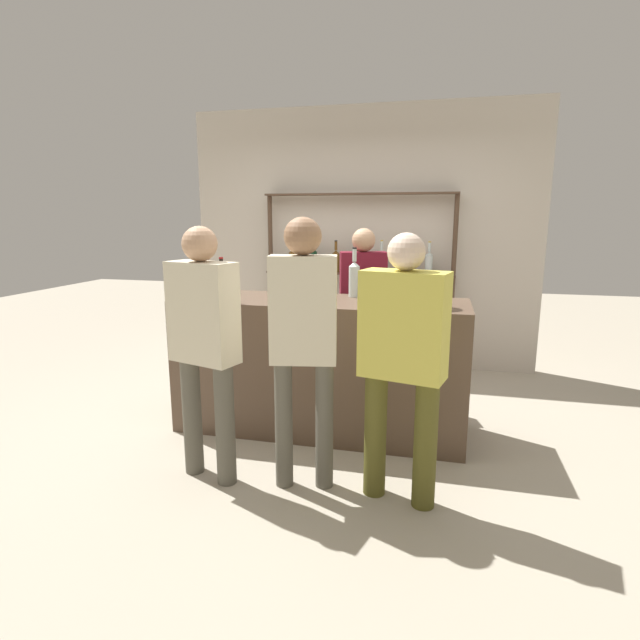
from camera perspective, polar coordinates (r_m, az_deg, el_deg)
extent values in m
plane|color=#B2A893|center=(4.05, 0.00, -12.22)|extent=(16.00, 16.00, 0.00)
cube|color=brown|center=(3.87, 0.00, -5.23)|extent=(2.20, 0.68, 1.03)
cube|color=beige|center=(5.61, 4.74, 9.20)|extent=(3.80, 0.12, 2.80)
cylinder|color=#4C3828|center=(5.72, -5.60, 4.64)|extent=(0.05, 0.05, 1.89)
cylinder|color=#4C3828|center=(5.40, 14.92, 3.90)|extent=(0.05, 0.05, 1.89)
cube|color=#4C3828|center=(5.43, 4.52, 14.17)|extent=(2.05, 0.18, 0.02)
cube|color=#4C3828|center=(5.46, 4.38, 5.33)|extent=(2.05, 0.18, 0.02)
cylinder|color=brown|center=(5.62, -3.19, 6.66)|extent=(0.08, 0.08, 0.20)
cone|color=brown|center=(5.61, -3.20, 7.86)|extent=(0.08, 0.08, 0.03)
cylinder|color=brown|center=(5.60, -3.21, 8.54)|extent=(0.03, 0.03, 0.10)
cylinder|color=black|center=(5.60, -3.22, 9.11)|extent=(0.03, 0.03, 0.01)
cylinder|color=black|center=(5.55, -0.71, 6.69)|extent=(0.07, 0.07, 0.22)
cone|color=black|center=(5.54, -0.71, 7.97)|extent=(0.07, 0.07, 0.03)
cylinder|color=black|center=(5.54, -0.72, 8.50)|extent=(0.03, 0.03, 0.07)
cylinder|color=maroon|center=(5.54, -0.72, 8.93)|extent=(0.03, 0.03, 0.01)
cylinder|color=brown|center=(5.49, 1.82, 6.55)|extent=(0.08, 0.08, 0.20)
cone|color=brown|center=(5.48, 1.83, 7.78)|extent=(0.08, 0.08, 0.04)
cylinder|color=brown|center=(5.48, 1.83, 8.47)|extent=(0.03, 0.03, 0.10)
cylinder|color=black|center=(5.48, 1.84, 9.03)|extent=(0.03, 0.03, 0.01)
cylinder|color=black|center=(5.45, 4.40, 6.65)|extent=(0.08, 0.08, 0.23)
cone|color=black|center=(5.44, 4.43, 8.04)|extent=(0.08, 0.08, 0.04)
cylinder|color=black|center=(5.43, 4.43, 8.64)|extent=(0.03, 0.03, 0.08)
cylinder|color=gold|center=(5.43, 4.44, 9.11)|extent=(0.03, 0.03, 0.01)
cylinder|color=silver|center=(5.41, 7.02, 6.44)|extent=(0.08, 0.08, 0.21)
cone|color=silver|center=(5.40, 7.05, 7.73)|extent=(0.08, 0.08, 0.03)
cylinder|color=silver|center=(5.40, 7.07, 8.42)|extent=(0.03, 0.03, 0.10)
cylinder|color=gold|center=(5.40, 7.08, 8.99)|extent=(0.03, 0.03, 0.01)
cylinder|color=brown|center=(5.39, 9.66, 6.34)|extent=(0.07, 0.07, 0.21)
cone|color=brown|center=(5.38, 9.71, 7.61)|extent=(0.07, 0.07, 0.03)
cylinder|color=brown|center=(5.38, 9.73, 8.21)|extent=(0.03, 0.03, 0.08)
cylinder|color=gold|center=(5.38, 9.74, 8.71)|extent=(0.03, 0.03, 0.01)
cylinder|color=silver|center=(5.38, 12.32, 6.18)|extent=(0.08, 0.08, 0.20)
cone|color=silver|center=(5.37, 12.37, 7.43)|extent=(0.08, 0.08, 0.04)
cylinder|color=silver|center=(5.37, 12.41, 8.13)|extent=(0.03, 0.03, 0.10)
cylinder|color=gold|center=(5.36, 12.43, 8.71)|extent=(0.03, 0.03, 0.01)
cylinder|color=black|center=(3.74, -11.12, 3.64)|extent=(0.08, 0.08, 0.20)
cone|color=black|center=(3.73, -11.19, 5.44)|extent=(0.08, 0.08, 0.03)
cylinder|color=black|center=(3.72, -11.22, 6.29)|extent=(0.03, 0.03, 0.08)
cylinder|color=maroon|center=(3.72, -11.25, 6.97)|extent=(0.03, 0.03, 0.01)
cylinder|color=silver|center=(3.89, 3.93, 4.39)|extent=(0.08, 0.08, 0.24)
cone|color=silver|center=(3.88, 3.96, 6.40)|extent=(0.08, 0.08, 0.04)
cylinder|color=silver|center=(3.87, 3.97, 7.39)|extent=(0.03, 0.03, 0.10)
cylinder|color=black|center=(3.87, 3.98, 8.20)|extent=(0.03, 0.03, 0.01)
cylinder|color=black|center=(3.91, -2.37, 4.02)|extent=(0.07, 0.07, 0.18)
cone|color=black|center=(3.89, -2.38, 5.57)|extent=(0.07, 0.07, 0.03)
cylinder|color=black|center=(3.89, -2.39, 6.52)|extent=(0.03, 0.03, 0.10)
cylinder|color=black|center=(3.88, -2.40, 7.33)|extent=(0.03, 0.03, 0.01)
cylinder|color=silver|center=(3.62, -0.94, 1.99)|extent=(0.06, 0.06, 0.00)
cylinder|color=silver|center=(3.61, -0.94, 2.68)|extent=(0.01, 0.01, 0.08)
cone|color=silver|center=(3.60, -0.94, 3.85)|extent=(0.07, 0.07, 0.06)
cylinder|color=#846647|center=(3.52, 11.98, 3.39)|extent=(0.19, 0.19, 0.24)
cylinder|color=#846647|center=(3.50, 12.07, 5.39)|extent=(0.20, 0.20, 0.01)
cylinder|color=silver|center=(3.59, 6.77, 2.91)|extent=(0.11, 0.11, 0.14)
sphere|color=tan|center=(3.59, 6.31, 2.05)|extent=(0.02, 0.02, 0.02)
sphere|color=tan|center=(3.63, 6.23, 2.52)|extent=(0.02, 0.02, 0.02)
sphere|color=tan|center=(3.57, 6.64, 2.21)|extent=(0.02, 0.02, 0.02)
sphere|color=tan|center=(3.61, 6.94, 2.79)|extent=(0.02, 0.02, 0.02)
sphere|color=tan|center=(3.62, 7.39, 2.15)|extent=(0.02, 0.02, 0.02)
sphere|color=tan|center=(3.56, 6.40, 2.02)|extent=(0.02, 0.02, 0.02)
sphere|color=tan|center=(3.55, 6.98, 2.50)|extent=(0.02, 0.02, 0.02)
sphere|color=tan|center=(3.57, 6.91, 2.25)|extent=(0.02, 0.02, 0.02)
cylinder|color=black|center=(4.53, 3.17, -4.55)|extent=(0.11, 0.11, 0.75)
cylinder|color=black|center=(4.56, 6.37, -4.50)|extent=(0.11, 0.11, 0.75)
cube|color=maroon|center=(4.40, 4.92, 3.90)|extent=(0.43, 0.28, 0.59)
sphere|color=tan|center=(4.36, 5.02, 9.09)|extent=(0.20, 0.20, 0.20)
cylinder|color=#575347|center=(3.10, 0.50, -11.95)|extent=(0.11, 0.11, 0.80)
cylinder|color=#575347|center=(3.12, -4.16, -11.83)|extent=(0.11, 0.11, 0.80)
cube|color=beige|center=(2.89, -1.93, 1.16)|extent=(0.41, 0.24, 0.63)
sphere|color=#936B4C|center=(2.85, -1.99, 9.56)|extent=(0.22, 0.22, 0.22)
cylinder|color=#575347|center=(3.19, -10.80, -11.67)|extent=(0.12, 0.12, 0.77)
cylinder|color=#575347|center=(3.37, -14.40, -10.56)|extent=(0.12, 0.12, 0.77)
cube|color=beige|center=(3.08, -13.22, 0.83)|extent=(0.47, 0.31, 0.61)
sphere|color=tan|center=(3.03, -13.59, 8.46)|extent=(0.21, 0.21, 0.21)
cylinder|color=brown|center=(2.97, 11.94, -13.77)|extent=(0.13, 0.13, 0.76)
cylinder|color=brown|center=(3.05, 6.34, -12.86)|extent=(0.13, 0.13, 0.76)
cube|color=#D1C64C|center=(2.79, 9.54, -0.58)|extent=(0.51, 0.31, 0.60)
sphere|color=beige|center=(2.73, 9.83, 7.69)|extent=(0.20, 0.20, 0.20)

